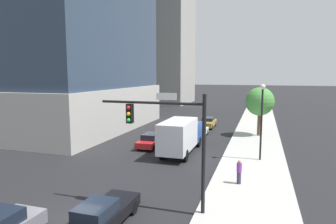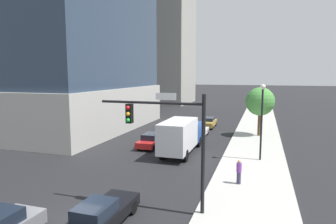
# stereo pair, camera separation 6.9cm
# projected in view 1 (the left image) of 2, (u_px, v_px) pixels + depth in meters

# --- Properties ---
(ground_plane) EXTENTS (400.00, 400.00, 0.00)m
(ground_plane) POSITION_uv_depth(u_px,v_px,m) (70.00, 223.00, 14.68)
(ground_plane) COLOR black
(sidewalk) EXTENTS (5.28, 120.00, 0.15)m
(sidewalk) POSITION_uv_depth(u_px,v_px,m) (255.00, 144.00, 31.04)
(sidewalk) COLOR #B2AFA8
(sidewalk) RESTS_ON ground
(construction_building) EXTENTS (15.92, 26.13, 41.02)m
(construction_building) POSITION_uv_depth(u_px,v_px,m) (160.00, 35.00, 74.89)
(construction_building) COLOR #9E9B93
(construction_building) RESTS_ON ground
(traffic_light_pole) EXTENTS (5.82, 0.48, 6.23)m
(traffic_light_pole) POSITION_uv_depth(u_px,v_px,m) (169.00, 130.00, 15.43)
(traffic_light_pole) COLOR black
(traffic_light_pole) RESTS_ON sidewalk
(street_lamp) EXTENTS (0.44, 0.44, 6.39)m
(street_lamp) POSITION_uv_depth(u_px,v_px,m) (262.00, 111.00, 24.52)
(street_lamp) COLOR black
(street_lamp) RESTS_ON sidewalk
(street_tree) EXTENTS (3.33, 3.33, 5.71)m
(street_tree) POSITION_uv_depth(u_px,v_px,m) (260.00, 102.00, 34.51)
(street_tree) COLOR brown
(street_tree) RESTS_ON sidewalk
(car_black) EXTENTS (1.75, 4.47, 1.48)m
(car_black) POSITION_uv_depth(u_px,v_px,m) (104.00, 213.00, 14.12)
(car_black) COLOR black
(car_black) RESTS_ON ground
(car_white) EXTENTS (1.77, 4.13, 1.35)m
(car_white) POSITION_uv_depth(u_px,v_px,m) (198.00, 131.00, 34.76)
(car_white) COLOR silver
(car_white) RESTS_ON ground
(car_silver) EXTENTS (1.86, 4.74, 1.30)m
(car_silver) POSITION_uv_depth(u_px,v_px,m) (176.00, 126.00, 38.63)
(car_silver) COLOR #B7B7BC
(car_silver) RESTS_ON ground
(car_gold) EXTENTS (1.76, 4.53, 1.39)m
(car_gold) POSITION_uv_depth(u_px,v_px,m) (208.00, 122.00, 41.03)
(car_gold) COLOR #AD8938
(car_gold) RESTS_ON ground
(car_red) EXTENTS (1.73, 4.18, 1.40)m
(car_red) POSITION_uv_depth(u_px,v_px,m) (151.00, 140.00, 29.85)
(car_red) COLOR red
(car_red) RESTS_ON ground
(box_truck) EXTENTS (2.39, 7.89, 3.24)m
(box_truck) POSITION_uv_depth(u_px,v_px,m) (181.00, 135.00, 27.25)
(box_truck) COLOR #1E4799
(box_truck) RESTS_ON ground
(pedestrian_purple_shirt) EXTENTS (0.34, 0.34, 1.63)m
(pedestrian_purple_shirt) POSITION_uv_depth(u_px,v_px,m) (239.00, 172.00, 19.44)
(pedestrian_purple_shirt) COLOR #38334C
(pedestrian_purple_shirt) RESTS_ON sidewalk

